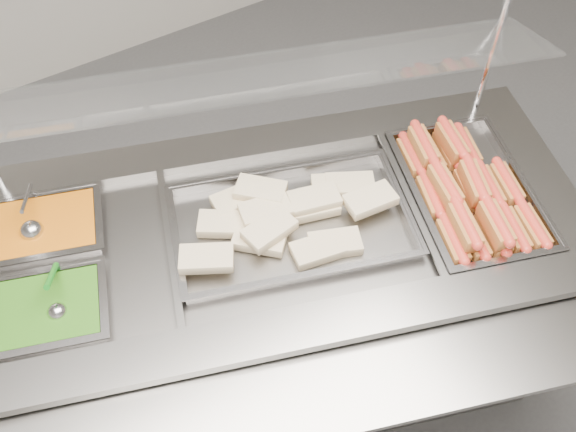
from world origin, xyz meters
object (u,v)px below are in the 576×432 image
pan_wraps (291,226)px  serving_spoon (57,306)px  ladle (32,229)px  steam_counter (274,303)px  pan_hotdogs (467,197)px  sneeze_guard (252,79)px

pan_wraps → serving_spoon: size_ratio=4.47×
ladle → serving_spoon: (-0.03, -0.29, 0.00)m
steam_counter → pan_hotdogs: bearing=-19.3°
steam_counter → pan_wraps: (0.06, -0.02, 0.42)m
steam_counter → ladle: (-0.60, 0.35, 0.46)m
sneeze_guard → serving_spoon: bearing=-168.4°
ladle → pan_wraps: bearing=-29.3°
steam_counter → ladle: 0.83m
steam_counter → sneeze_guard: sneeze_guard is taller
steam_counter → serving_spoon: (-0.63, 0.06, 0.46)m
sneeze_guard → pan_wraps: sneeze_guard is taller
serving_spoon → pan_hotdogs: bearing=-12.5°
steam_counter → pan_hotdogs: size_ratio=3.24×
steam_counter → ladle: size_ratio=10.61×
steam_counter → sneeze_guard: size_ratio=1.24×
pan_wraps → serving_spoon: (-0.69, 0.08, 0.04)m
sneeze_guard → ladle: (-0.67, 0.14, -0.36)m
sneeze_guard → pan_wraps: size_ratio=2.14×
steam_counter → serving_spoon: bearing=174.4°
ladle → serving_spoon: 0.29m
steam_counter → serving_spoon: serving_spoon is taller
sneeze_guard → ladle: 0.78m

